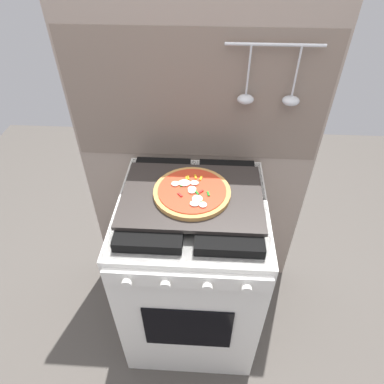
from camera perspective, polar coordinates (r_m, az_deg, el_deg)
ground_plane at (r=2.02m, az=0.00°, el=-20.14°), size 4.00×4.00×0.00m
kitchen_backsplash at (r=1.64m, az=0.74°, el=4.03°), size 1.10×0.09×1.55m
stove at (r=1.64m, az=-0.00°, el=-12.64°), size 0.60×0.64×0.90m
baking_tray at (r=1.30m, az=0.00°, el=-0.60°), size 0.54×0.38×0.02m
pizza_left at (r=1.29m, az=0.09°, el=0.04°), size 0.30×0.30×0.03m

